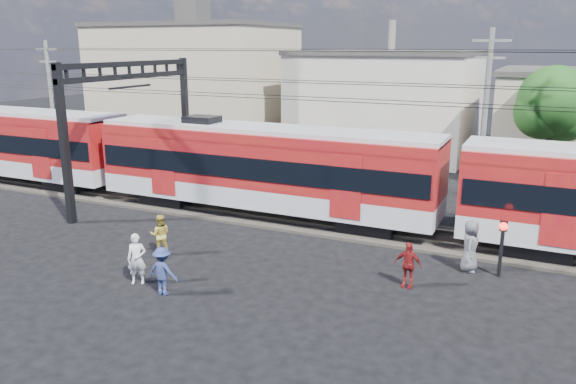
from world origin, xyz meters
The scene contains 17 objects.
ground centered at (0.00, 0.00, 0.00)m, with size 120.00×120.00×0.00m, color black.
track_bed centered at (0.00, 8.00, 0.06)m, with size 70.00×3.40×0.12m, color #2D2823.
rail_near centered at (0.00, 7.25, 0.18)m, with size 70.00×0.12×0.12m, color #59544C.
rail_far centered at (0.00, 8.75, 0.18)m, with size 70.00×0.12×0.12m, color #59544C.
commuter_train centered at (-2.48, 8.00, 2.40)m, with size 50.30×3.08×4.17m.
catenary centered at (-8.65, 8.00, 5.14)m, with size 70.00×9.30×7.52m.
building_west centered at (-17.00, 24.00, 4.66)m, with size 14.28×10.20×9.30m.
building_midwest centered at (-2.00, 27.00, 3.66)m, with size 12.24×12.24×7.30m.
utility_pole_mid centered at (6.00, 15.00, 4.53)m, with size 1.80×0.24×8.50m.
utility_pole_west centered at (-22.00, 14.00, 4.28)m, with size 1.80×0.24×8.00m.
tree_near centered at (9.19, 18.09, 4.66)m, with size 3.82×3.64×6.72m.
pedestrian_a centered at (-3.02, -0.48, 0.86)m, with size 0.62×0.41×1.71m, color silver.
pedestrian_b centered at (-3.98, 2.01, 0.78)m, with size 0.76×0.59×1.56m, color gold.
pedestrian_c centered at (-1.69, -0.84, 0.79)m, with size 1.02×0.59×1.59m, color navy.
pedestrian_d centered at (5.20, 2.99, 0.78)m, with size 0.91×0.38×1.55m, color maroon.
pedestrian_e centered at (6.85, 5.24, 0.93)m, with size 0.90×0.59×1.85m, color #55545A.
crossing_signal centered at (7.86, 5.19, 1.38)m, with size 0.29×0.29×1.99m.
Camera 1 is at (8.84, -14.12, 7.73)m, focal length 35.00 mm.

